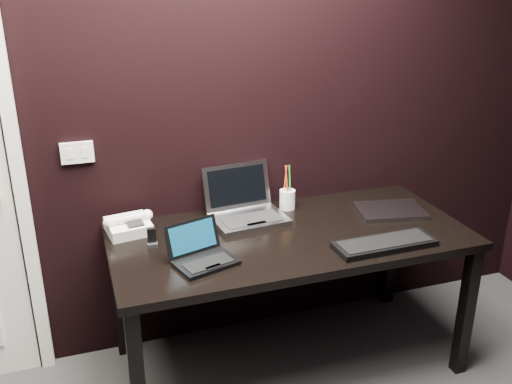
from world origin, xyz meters
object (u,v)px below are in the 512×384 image
object	(u,v)px
netbook	(202,255)
mobile_phone	(152,239)
desk_phone	(128,225)
pen_cup	(287,199)
desk	(290,248)
ext_keyboard	(385,244)
silver_laptop	(246,210)
closed_laptop	(390,211)

from	to	relation	value
netbook	mobile_phone	size ratio (longest dim) A/B	3.64
desk_phone	pen_cup	xyz separation A→B (m)	(0.83, 0.04, 0.01)
desk	netbook	world-z (taller)	netbook
ext_keyboard	desk_phone	distance (m)	1.20
silver_laptop	desk_phone	xyz separation A→B (m)	(-0.58, 0.01, -0.00)
desk_phone	desk	bearing A→B (deg)	-18.30
silver_laptop	desk_phone	size ratio (longest dim) A/B	1.59
pen_cup	mobile_phone	bearing A→B (deg)	-164.53
netbook	ext_keyboard	bearing A→B (deg)	-8.67
silver_laptop	pen_cup	bearing A→B (deg)	11.80
desk	desk_phone	distance (m)	0.78
desk	silver_laptop	bearing A→B (deg)	122.16
closed_laptop	pen_cup	distance (m)	0.54
desk	mobile_phone	bearing A→B (deg)	173.07
ext_keyboard	mobile_phone	distance (m)	1.06
desk_phone	mobile_phone	xyz separation A→B (m)	(0.09, -0.16, -0.01)
closed_laptop	pen_cup	world-z (taller)	pen_cup
silver_laptop	pen_cup	distance (m)	0.25
mobile_phone	closed_laptop	bearing A→B (deg)	-0.77
silver_laptop	ext_keyboard	distance (m)	0.71
netbook	mobile_phone	bearing A→B (deg)	128.80
silver_laptop	closed_laptop	size ratio (longest dim) A/B	1.03
silver_laptop	desk	bearing A→B (deg)	-57.84
mobile_phone	pen_cup	bearing A→B (deg)	15.47
silver_laptop	closed_laptop	bearing A→B (deg)	-13.19
desk	desk_phone	xyz separation A→B (m)	(-0.73, 0.24, 0.12)
silver_laptop	closed_laptop	xyz separation A→B (m)	(0.73, -0.17, -0.04)
netbook	desk_phone	bearing A→B (deg)	124.40
netbook	silver_laptop	distance (m)	0.49
desk	silver_laptop	size ratio (longest dim) A/B	4.39
ext_keyboard	pen_cup	size ratio (longest dim) A/B	1.99
desk	desk_phone	world-z (taller)	desk_phone
netbook	desk_phone	world-z (taller)	netbook
mobile_phone	pen_cup	world-z (taller)	pen_cup
silver_laptop	mobile_phone	size ratio (longest dim) A/B	4.62
netbook	silver_laptop	world-z (taller)	silver_laptop
silver_laptop	desk_phone	distance (m)	0.58
netbook	pen_cup	size ratio (longest dim) A/B	1.27
mobile_phone	pen_cup	xyz separation A→B (m)	(0.74, 0.21, 0.02)
desk	silver_laptop	xyz separation A→B (m)	(-0.15, 0.23, 0.12)
silver_laptop	ext_keyboard	bearing A→B (deg)	-45.06
netbook	mobile_phone	distance (m)	0.29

